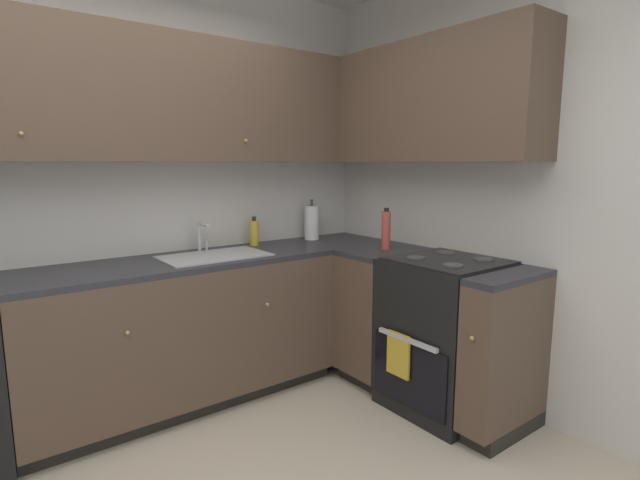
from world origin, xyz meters
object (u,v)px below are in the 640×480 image
(oven_range, at_px, (446,333))
(oil_bottle, at_px, (386,230))
(soap_bottle, at_px, (254,233))
(paper_towel_roll, at_px, (312,223))

(oven_range, xyz_separation_m, oil_bottle, (-0.02, 0.52, 0.58))
(soap_bottle, xyz_separation_m, paper_towel_roll, (0.49, -0.02, 0.04))
(oven_range, height_order, soap_bottle, soap_bottle)
(paper_towel_roll, xyz_separation_m, oil_bottle, (0.14, -0.66, 0.00))
(soap_bottle, distance_m, oil_bottle, 0.93)
(paper_towel_roll, bearing_deg, soap_bottle, 177.66)
(oven_range, xyz_separation_m, soap_bottle, (-0.65, 1.19, 0.54))
(soap_bottle, relative_size, paper_towel_roll, 0.65)
(soap_bottle, height_order, oil_bottle, oil_bottle)
(paper_towel_roll, bearing_deg, oven_range, -82.13)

